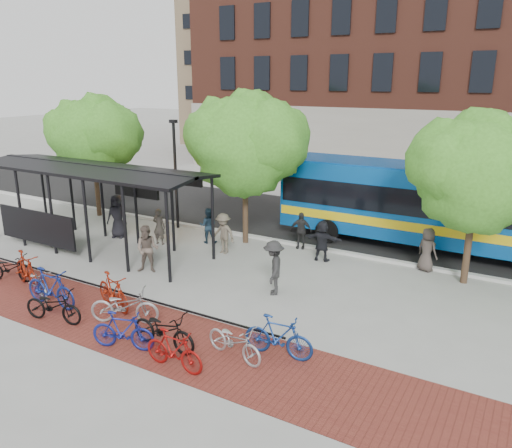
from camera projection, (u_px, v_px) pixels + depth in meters
The scene contains 33 objects.
ground at pixel (270, 281), 17.74m from camera, with size 160.00×160.00×0.00m, color #9E9E99.
asphalt_street at pixel (348, 226), 24.39m from camera, with size 160.00×8.00×0.01m, color black.
curb at pixel (315, 248), 21.05m from camera, with size 160.00×0.25×0.12m, color #B7B7B2.
brick_strip at pixel (128, 325), 14.55m from camera, with size 24.00×3.00×0.01m, color maroon.
bike_rack_rail at pixel (118, 304), 15.92m from camera, with size 12.00×0.05×0.95m, color black.
building_tower at pixel (317, 2), 54.46m from camera, with size 22.00×22.00×30.00m, color #7A664C.
bus_shelter at pixel (90, 178), 20.41m from camera, with size 10.60×3.07×3.60m.
tree_a at pixel (94, 134), 25.06m from camera, with size 4.90×4.00×6.18m.
tree_b at pixel (248, 140), 20.67m from camera, with size 5.15×4.20×6.47m.
tree_c at pixel (481, 169), 16.46m from camera, with size 4.66×3.80×5.92m.
lamp_post_left at pixel (176, 171), 23.33m from camera, with size 0.35×0.20×5.12m.
bus at pixel (436, 203), 20.49m from camera, with size 12.96×3.16×3.49m.
bike_0 at pixel (10, 268), 17.60m from camera, with size 0.65×1.85×0.97m, color black.
bike_1 at pixel (26, 270), 17.01m from camera, with size 0.59×2.10×1.26m, color maroon.
bike_2 at pixel (38, 283), 16.36m from camera, with size 0.63×1.80×0.95m, color #98989A.
bike_3 at pixel (50, 288), 15.59m from camera, with size 0.59×2.09×1.25m, color navy.
bike_4 at pixel (53, 306), 14.63m from camera, with size 0.68×1.95×1.02m, color black.
bike_5 at pixel (113, 291), 15.50m from camera, with size 0.53×1.88×1.13m, color maroon.
bike_6 at pixel (124, 306), 14.56m from camera, with size 0.71×2.04×1.07m, color gray.
bike_7 at pixel (123, 331), 13.13m from camera, with size 0.50×1.77×1.07m, color navy.
bike_8 at pixel (164, 330), 13.18m from camera, with size 0.71×2.05×1.08m, color black.
bike_9 at pixel (174, 350), 12.22m from camera, with size 0.49×1.73×1.04m, color maroon.
bike_10 at pixel (234, 341), 12.72m from camera, with size 0.63×1.82×0.96m, color #A5A5A7.
bike_11 at pixel (278, 337), 12.76m from camera, with size 0.53×1.89×1.13m, color navy.
pedestrian_0 at pixel (117, 216), 22.39m from camera, with size 0.96×0.62×1.96m, color black.
pedestrian_1 at pixel (159, 227), 21.46m from camera, with size 0.58×0.38×1.59m, color #403A33.
pedestrian_2 at pixel (208, 225), 21.66m from camera, with size 0.76×0.59×1.56m, color #1B2F3F.
pedestrian_3 at pixel (223, 234), 20.33m from camera, with size 1.09×0.63×1.69m, color brown.
pedestrian_4 at pixel (301, 230), 20.96m from camera, with size 0.92×0.38×1.57m, color #272727.
pedestrian_5 at pixel (322, 241), 19.50m from camera, with size 1.52×0.48×1.64m, color black.
pedestrian_6 at pixel (427, 250), 18.46m from camera, with size 0.81×0.53×1.66m, color #463D38.
pedestrian_8 at pixel (148, 249), 18.31m from camera, with size 0.87×0.68×1.78m, color brown.
pedestrian_9 at pixel (274, 268), 16.44m from camera, with size 1.19×0.69×1.85m, color #272727.
Camera 1 is at (7.82, -14.49, 6.92)m, focal length 35.00 mm.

